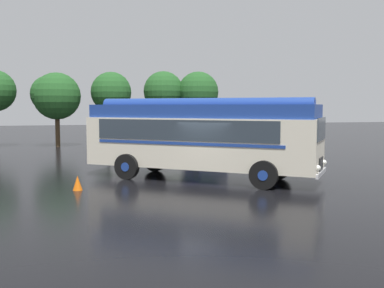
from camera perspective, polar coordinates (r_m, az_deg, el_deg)
ground_plane at (r=18.63m, az=1.97°, el=-4.89°), size 120.00×120.00×0.00m
vintage_bus at (r=19.22m, az=1.13°, el=1.10°), size 9.49×8.07×3.49m
car_near_left at (r=29.94m, az=-8.92°, el=0.37°), size 2.06×4.25×1.66m
car_mid_left at (r=29.81m, az=-2.95°, el=0.40°), size 2.38×4.39×1.66m
box_van at (r=31.55m, az=1.06°, el=1.59°), size 2.38×5.79×2.50m
tree_left_of_centre at (r=36.46m, az=-17.08°, el=5.91°), size 3.81×3.64×5.75m
tree_centre at (r=36.78m, az=-10.23°, el=6.57°), size 3.23×3.23×5.89m
tree_right_of_centre at (r=36.99m, az=-3.54°, el=6.77°), size 3.25×3.25×6.00m
tree_far_right at (r=37.11m, az=0.62°, el=6.65°), size 3.33×3.33×5.98m
traffic_cone at (r=17.39m, az=-14.33°, el=-4.82°), size 0.36×0.36×0.55m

